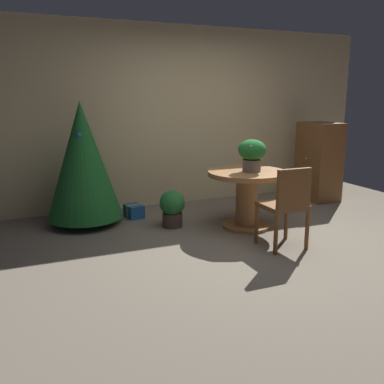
% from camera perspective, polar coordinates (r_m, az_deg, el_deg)
% --- Properties ---
extents(ground_plane, '(6.60, 6.60, 0.00)m').
position_cam_1_polar(ground_plane, '(4.74, 9.50, -7.13)').
color(ground_plane, '#756B5B').
extents(back_wall_panel, '(6.00, 0.10, 2.60)m').
position_cam_1_polar(back_wall_panel, '(6.42, -0.75, 10.17)').
color(back_wall_panel, beige).
rests_on(back_wall_panel, ground_plane).
extents(round_dining_table, '(0.97, 0.97, 0.71)m').
position_cam_1_polar(round_dining_table, '(5.22, 7.43, 0.18)').
color(round_dining_table, '#9E6B3D').
rests_on(round_dining_table, ground_plane).
extents(flower_vase, '(0.34, 0.34, 0.39)m').
position_cam_1_polar(flower_vase, '(5.11, 8.12, 5.26)').
color(flower_vase, '#665B51').
rests_on(flower_vase, round_dining_table).
extents(wooden_chair_near, '(0.44, 0.42, 0.89)m').
position_cam_1_polar(wooden_chair_near, '(4.55, 12.68, -1.43)').
color(wooden_chair_near, brown).
rests_on(wooden_chair_near, ground_plane).
extents(holiday_tree, '(0.94, 0.94, 1.55)m').
position_cam_1_polar(holiday_tree, '(5.42, -14.56, 4.13)').
color(holiday_tree, brown).
rests_on(holiday_tree, ground_plane).
extents(gift_box_blue, '(0.25, 0.29, 0.18)m').
position_cam_1_polar(gift_box_blue, '(5.74, -7.85, -2.59)').
color(gift_box_blue, '#1E569E').
rests_on(gift_box_blue, ground_plane).
extents(wooden_cabinet, '(0.48, 0.63, 1.20)m').
position_cam_1_polar(wooden_cabinet, '(6.89, 16.77, 3.97)').
color(wooden_cabinet, brown).
rests_on(wooden_cabinet, ground_plane).
extents(potted_plant, '(0.32, 0.32, 0.46)m').
position_cam_1_polar(potted_plant, '(5.26, -2.69, -2.08)').
color(potted_plant, '#4C382D').
rests_on(potted_plant, ground_plane).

